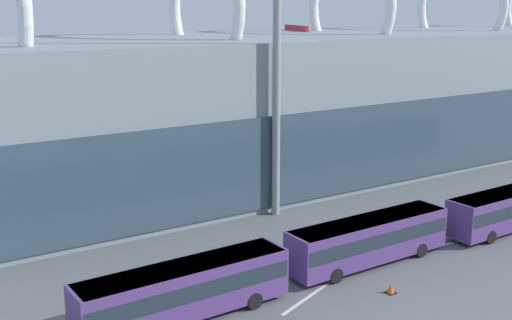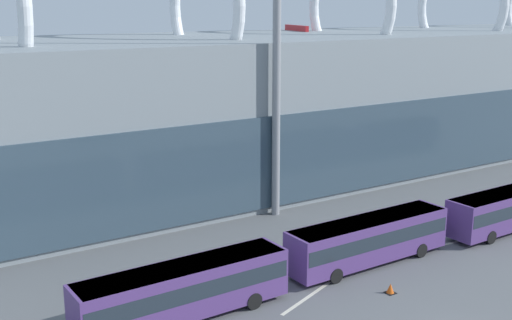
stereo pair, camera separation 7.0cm
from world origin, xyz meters
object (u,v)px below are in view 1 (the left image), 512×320
airliner_at_gate_far (254,93)px  shuttle_bus_2 (511,206)px  shuttle_bus_1 (369,238)px  shuttle_bus_0 (184,288)px  traffic_cone_0 (391,288)px

airliner_at_gate_far → shuttle_bus_2: bearing=-173.7°
shuttle_bus_1 → shuttle_bus_2: same height
shuttle_bus_1 → airliner_at_gate_far: bearing=65.3°
airliner_at_gate_far → shuttle_bus_0: airliner_at_gate_far is taller
shuttle_bus_1 → traffic_cone_0: (-1.99, -4.17, -1.57)m
shuttle_bus_1 → traffic_cone_0: 4.88m
shuttle_bus_0 → traffic_cone_0: (12.07, -3.87, -1.57)m
shuttle_bus_0 → shuttle_bus_1: size_ratio=1.00×
shuttle_bus_0 → shuttle_bus_1: bearing=0.2°
shuttle_bus_1 → traffic_cone_0: bearing=-116.3°
airliner_at_gate_far → shuttle_bus_1: bearing=170.2°
airliner_at_gate_far → traffic_cone_0: size_ratio=70.53×
shuttle_bus_0 → traffic_cone_0: 12.77m
shuttle_bus_0 → shuttle_bus_2: bearing=-2.2°
airliner_at_gate_far → shuttle_bus_0: bearing=157.6°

